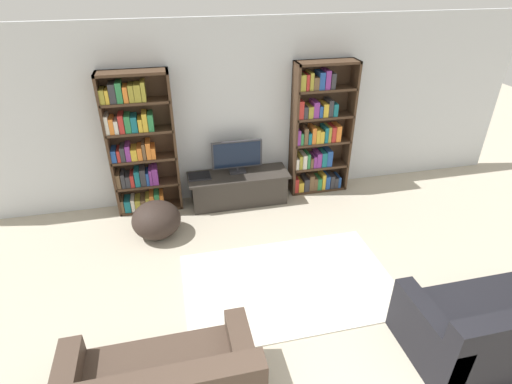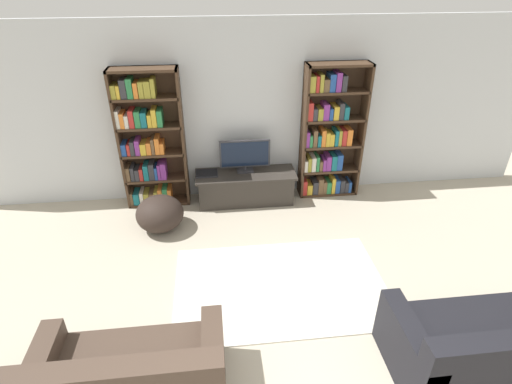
{
  "view_description": "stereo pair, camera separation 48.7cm",
  "coord_description": "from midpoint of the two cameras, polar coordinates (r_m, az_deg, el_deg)",
  "views": [
    {
      "loc": [
        -0.99,
        -1.25,
        3.2
      ],
      "look_at": [
        -0.02,
        2.96,
        0.7
      ],
      "focal_mm": 28.0,
      "sensor_mm": 36.0,
      "label": 1
    },
    {
      "loc": [
        -0.51,
        -1.34,
        3.2
      ],
      "look_at": [
        -0.02,
        2.96,
        0.7
      ],
      "focal_mm": 28.0,
      "sensor_mm": 36.0,
      "label": 2
    }
  ],
  "objects": [
    {
      "name": "bookshelf_left",
      "position": [
        5.83,
        -18.73,
        6.12
      ],
      "size": [
        0.91,
        0.3,
        2.02
      ],
      "color": "#422D1E",
      "rests_on": "ground_plane"
    },
    {
      "name": "area_rug",
      "position": [
        4.68,
        1.73,
        -13.03
      ],
      "size": [
        2.38,
        1.53,
        0.02
      ],
      "color": "beige",
      "rests_on": "ground_plane"
    },
    {
      "name": "bookshelf_right",
      "position": [
        6.12,
        6.61,
        8.34
      ],
      "size": [
        0.91,
        0.3,
        2.02
      ],
      "color": "#422D1E",
      "rests_on": "ground_plane"
    },
    {
      "name": "beanbag_ottoman",
      "position": [
        5.51,
        -16.53,
        -3.9
      ],
      "size": [
        0.64,
        0.64,
        0.48
      ],
      "primitive_type": "ellipsoid",
      "color": "#2D231E",
      "rests_on": "ground_plane"
    },
    {
      "name": "tv_stand",
      "position": [
        6.03,
        -4.79,
        0.53
      ],
      "size": [
        1.49,
        0.51,
        0.47
      ],
      "color": "#332D28",
      "rests_on": "ground_plane"
    },
    {
      "name": "laptop",
      "position": [
        5.92,
        -10.44,
        2.2
      ],
      "size": [
        0.32,
        0.25,
        0.03
      ],
      "color": "#28282D",
      "rests_on": "tv_stand"
    },
    {
      "name": "couch_right_sofa",
      "position": [
        4.38,
        28.84,
        -16.65
      ],
      "size": [
        1.71,
        0.9,
        0.81
      ],
      "color": "black",
      "rests_on": "ground_plane"
    },
    {
      "name": "television",
      "position": [
        5.87,
        -5.11,
        5.1
      ],
      "size": [
        0.74,
        0.16,
        0.5
      ],
      "color": "#2D2D33",
      "rests_on": "tv_stand"
    },
    {
      "name": "wall_back",
      "position": [
        5.89,
        -5.05,
        11.12
      ],
      "size": [
        8.8,
        0.06,
        2.6
      ],
      "color": "silver",
      "rests_on": "ground_plane"
    }
  ]
}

